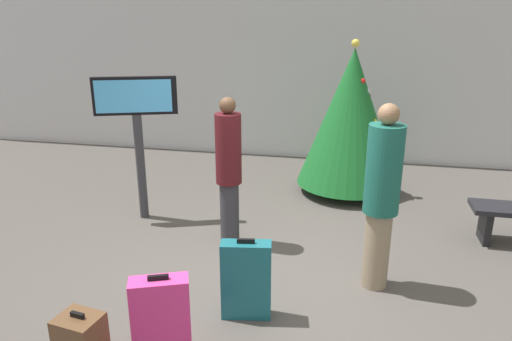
% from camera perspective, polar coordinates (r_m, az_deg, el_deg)
% --- Properties ---
extents(ground_plane, '(16.00, 16.00, 0.00)m').
position_cam_1_polar(ground_plane, '(5.05, -0.32, -13.53)').
color(ground_plane, '#514C47').
extents(back_wall, '(16.00, 0.20, 3.37)m').
position_cam_1_polar(back_wall, '(9.12, 6.33, 11.97)').
color(back_wall, silver).
rests_on(back_wall, ground_plane).
extents(holiday_tree, '(1.58, 1.58, 2.36)m').
position_cam_1_polar(holiday_tree, '(7.31, 11.49, 6.31)').
color(holiday_tree, '#4C3319').
rests_on(holiday_tree, ground_plane).
extents(flight_info_kiosk, '(1.03, 0.44, 1.94)m').
position_cam_1_polar(flight_info_kiosk, '(6.34, -14.33, 6.15)').
color(flight_info_kiosk, '#333338').
rests_on(flight_info_kiosk, ground_plane).
extents(traveller_0, '(0.43, 0.43, 1.80)m').
position_cam_1_polar(traveller_0, '(5.53, -3.35, 0.31)').
color(traveller_0, '#333338').
rests_on(traveller_0, ground_plane).
extents(traveller_1, '(0.38, 0.38, 1.91)m').
position_cam_1_polar(traveller_1, '(4.73, 15.06, -2.82)').
color(traveller_1, gray).
rests_on(traveller_1, ground_plane).
extents(suitcase_3, '(0.51, 0.35, 0.73)m').
position_cam_1_polar(suitcase_3, '(4.05, -11.51, -17.08)').
color(suitcase_3, '#E5388C').
rests_on(suitcase_3, ground_plane).
extents(suitcase_4, '(0.48, 0.25, 0.79)m').
position_cam_1_polar(suitcase_4, '(4.38, -1.21, -13.19)').
color(suitcase_4, '#19606B').
rests_on(suitcase_4, ground_plane).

